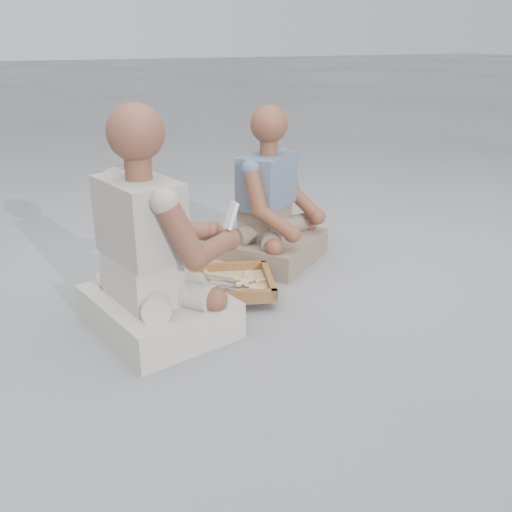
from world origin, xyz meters
name	(u,v)px	position (x,y,z in m)	size (l,w,h in m)	color
ground	(274,336)	(0.00, 0.00, 0.00)	(60.00, 60.00, 0.00)	gray
carved_panel	(183,276)	(-0.17, 0.73, 0.02)	(0.63, 0.42, 0.04)	#A56C3F
tool_tray	(223,284)	(-0.05, 0.46, 0.06)	(0.58, 0.51, 0.06)	brown
chisel_0	(206,272)	(-0.08, 0.62, 0.07)	(0.06, 0.22, 0.02)	silver
chisel_1	(238,284)	(0.00, 0.39, 0.08)	(0.22, 0.05, 0.02)	silver
chisel_2	(237,280)	(0.02, 0.44, 0.08)	(0.17, 0.17, 0.02)	silver
chisel_3	(245,277)	(0.08, 0.48, 0.07)	(0.14, 0.19, 0.02)	silver
chisel_4	(258,282)	(0.12, 0.41, 0.07)	(0.22, 0.02, 0.02)	silver
chisel_5	(252,288)	(0.05, 0.32, 0.08)	(0.18, 0.16, 0.02)	silver
chisel_6	(239,291)	(-0.02, 0.32, 0.08)	(0.13, 0.20, 0.02)	silver
chisel_7	(247,287)	(0.04, 0.38, 0.07)	(0.11, 0.20, 0.02)	silver
wood_chip_0	(144,278)	(-0.35, 0.84, 0.00)	(0.02, 0.01, 0.00)	tan
wood_chip_1	(269,303)	(0.12, 0.30, 0.00)	(0.02, 0.01, 0.00)	tan
wood_chip_2	(199,268)	(-0.04, 0.85, 0.00)	(0.02, 0.01, 0.00)	tan
wood_chip_3	(155,278)	(-0.29, 0.82, 0.00)	(0.02, 0.01, 0.00)	tan
wood_chip_4	(240,302)	(0.00, 0.36, 0.00)	(0.02, 0.01, 0.00)	tan
wood_chip_5	(238,264)	(0.18, 0.82, 0.00)	(0.02, 0.01, 0.00)	tan
wood_chip_6	(285,296)	(0.22, 0.33, 0.00)	(0.02, 0.01, 0.00)	tan
wood_chip_7	(217,276)	(0.01, 0.70, 0.00)	(0.02, 0.01, 0.00)	tan
wood_chip_8	(216,278)	(0.00, 0.68, 0.00)	(0.02, 0.01, 0.00)	tan
wood_chip_9	(264,269)	(0.28, 0.68, 0.00)	(0.02, 0.01, 0.00)	tan
craftsman	(153,258)	(-0.43, 0.28, 0.33)	(0.70, 0.71, 0.96)	beige
companion	(272,211)	(0.38, 0.80, 0.29)	(0.70, 0.68, 0.86)	gray
mobile_phone	(231,215)	(-0.07, 0.30, 0.46)	(0.06, 0.05, 0.12)	white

